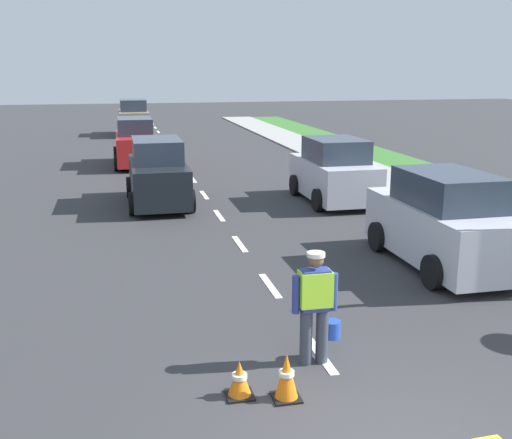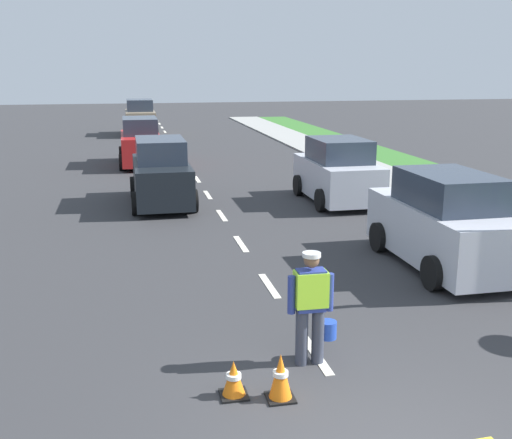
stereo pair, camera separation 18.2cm
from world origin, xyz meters
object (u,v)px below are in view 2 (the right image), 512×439
(car_oncoming_second, at_px, (141,143))
(car_parked_curbside, at_px, (444,223))
(car_parked_far, at_px, (338,173))
(car_oncoming_third, at_px, (140,118))
(traffic_cone_near, at_px, (234,379))
(road_worker, at_px, (312,302))
(car_oncoming_lead, at_px, (161,174))
(traffic_cone_far, at_px, (281,377))

(car_oncoming_second, distance_m, car_parked_curbside, 16.67)
(car_parked_far, relative_size, car_oncoming_second, 0.91)
(car_oncoming_third, bearing_deg, car_parked_far, -75.70)
(traffic_cone_near, bearing_deg, car_parked_far, 64.50)
(road_worker, height_order, car_parked_far, car_parked_far)
(road_worker, height_order, car_oncoming_lead, car_oncoming_lead)
(car_oncoming_third, bearing_deg, car_oncoming_second, -91.62)
(traffic_cone_near, distance_m, car_parked_far, 12.27)
(road_worker, relative_size, car_parked_curbside, 0.40)
(road_worker, bearing_deg, car_oncoming_lead, 97.24)
(road_worker, height_order, car_oncoming_third, car_oncoming_third)
(traffic_cone_far, relative_size, car_oncoming_lead, 0.15)
(traffic_cone_far, distance_m, car_parked_far, 12.20)
(road_worker, relative_size, car_oncoming_second, 0.39)
(car_parked_far, relative_size, car_parked_curbside, 0.93)
(car_parked_far, bearing_deg, road_worker, -111.19)
(traffic_cone_far, bearing_deg, car_parked_far, 67.34)
(traffic_cone_far, distance_m, car_oncoming_third, 32.70)
(road_worker, xyz_separation_m, car_parked_far, (4.02, 10.37, 0.00))
(traffic_cone_near, xyz_separation_m, car_parked_curbside, (5.30, 4.37, 0.71))
(car_oncoming_lead, xyz_separation_m, car_oncoming_third, (-0.02, 20.62, 0.07))
(car_parked_far, distance_m, car_oncoming_second, 10.66)
(car_parked_curbside, bearing_deg, traffic_cone_far, -135.99)
(traffic_cone_far, xyz_separation_m, car_oncoming_third, (-0.77, 32.68, 0.71))
(car_oncoming_lead, bearing_deg, traffic_cone_near, -89.19)
(traffic_cone_far, relative_size, car_parked_curbside, 0.15)
(car_oncoming_lead, xyz_separation_m, car_oncoming_second, (-0.38, 8.12, 0.00))
(car_oncoming_second, bearing_deg, traffic_cone_near, -88.43)
(traffic_cone_near, bearing_deg, car_oncoming_lead, 90.81)
(road_worker, bearing_deg, traffic_cone_near, -151.31)
(car_parked_far, xyz_separation_m, car_parked_curbside, (0.03, -6.68, 0.02))
(traffic_cone_far, bearing_deg, car_oncoming_second, 93.19)
(traffic_cone_near, distance_m, car_oncoming_lead, 11.89)
(traffic_cone_far, height_order, car_oncoming_third, car_oncoming_third)
(car_parked_far, height_order, car_oncoming_third, car_oncoming_third)
(car_oncoming_third, relative_size, car_oncoming_second, 0.99)
(road_worker, distance_m, car_parked_curbside, 5.48)
(car_oncoming_lead, bearing_deg, traffic_cone_far, -86.47)
(traffic_cone_near, bearing_deg, traffic_cone_far, -18.63)
(road_worker, xyz_separation_m, car_oncoming_second, (-1.80, 19.30, 0.02))
(traffic_cone_near, bearing_deg, car_oncoming_second, 91.57)
(car_oncoming_third, height_order, car_parked_curbside, car_oncoming_third)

